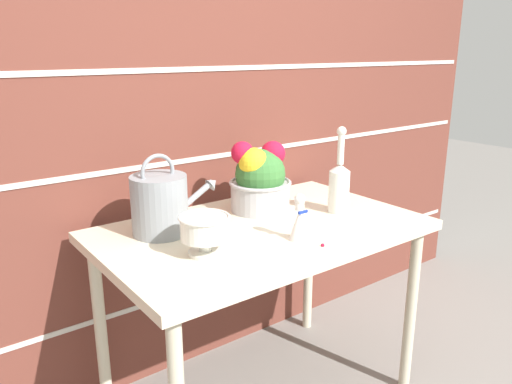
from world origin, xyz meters
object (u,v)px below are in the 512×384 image
object	(u,v)px
flower_planter	(260,179)
figurine_vase	(299,221)
crystal_pedestal_bowl	(205,229)
watering_can	(160,204)
glass_decanter	(339,184)

from	to	relation	value
flower_planter	figurine_vase	distance (m)	0.35
crystal_pedestal_bowl	figurine_vase	xyz separation A→B (m)	(0.32, -0.08, -0.02)
crystal_pedestal_bowl	figurine_vase	bearing A→B (deg)	-14.48
figurine_vase	watering_can	bearing A→B (deg)	135.51
flower_planter	figurine_vase	size ratio (longest dim) A/B	1.74
watering_can	flower_planter	size ratio (longest dim) A/B	1.21
crystal_pedestal_bowl	flower_planter	size ratio (longest dim) A/B	0.58
watering_can	flower_planter	bearing A→B (deg)	-0.04
watering_can	crystal_pedestal_bowl	distance (m)	0.25
glass_decanter	figurine_vase	size ratio (longest dim) A/B	2.11
flower_planter	watering_can	bearing A→B (deg)	179.96
figurine_vase	glass_decanter	bearing A→B (deg)	22.00
flower_planter	glass_decanter	distance (m)	0.31
crystal_pedestal_bowl	glass_decanter	size ratio (longest dim) A/B	0.48
crystal_pedestal_bowl	figurine_vase	size ratio (longest dim) A/B	1.01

